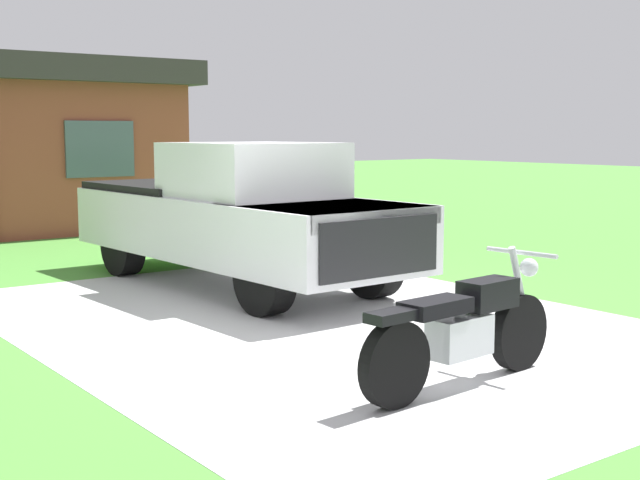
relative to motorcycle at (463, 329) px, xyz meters
The scene contains 4 objects.
ground_plane 2.61m from the motorcycle, 79.80° to the left, with size 80.00×80.00×0.00m, color #4C8F38.
driveway_pad 2.61m from the motorcycle, 79.80° to the left, with size 5.87×8.29×0.01m, color #B7B7B7.
motorcycle is the anchor object (origin of this frame).
pickup_truck 5.22m from the motorcycle, 79.48° to the left, with size 2.22×5.70×1.90m.
Camera 1 is at (-5.38, -7.24, 2.04)m, focal length 48.35 mm.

